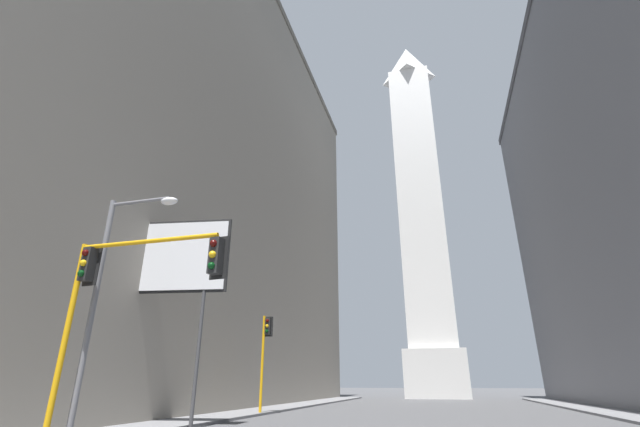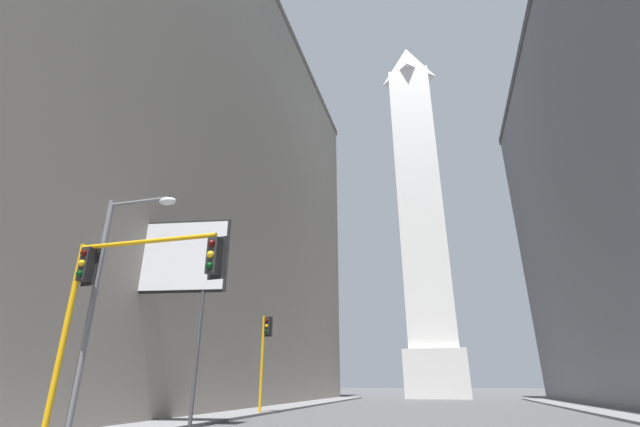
# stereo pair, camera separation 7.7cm
# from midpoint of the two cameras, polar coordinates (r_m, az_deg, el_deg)

# --- Properties ---
(sidewalk_left) EXTENTS (5.00, 75.36, 0.15)m
(sidewalk_left) POSITION_cam_midpoint_polar(r_m,az_deg,el_deg) (27.76, -15.77, -24.69)
(sidewalk_left) COLOR slate
(sidewalk_left) RESTS_ON ground_plane
(building_left) EXTENTS (24.34, 58.91, 42.95)m
(building_left) POSITION_cam_midpoint_polar(r_m,az_deg,el_deg) (46.70, -20.88, 4.67)
(building_left) COLOR gray
(building_left) RESTS_ON ground_plane
(obelisk) EXTENTS (8.25, 8.25, 59.43)m
(obelisk) POSITION_cam_midpoint_polar(r_m,az_deg,el_deg) (69.43, 13.29, 1.25)
(obelisk) COLOR silver
(obelisk) RESTS_ON ground_plane
(traffic_light_mid_left) EXTENTS (0.77, 0.51, 6.17)m
(traffic_light_mid_left) POSITION_cam_midpoint_polar(r_m,az_deg,el_deg) (30.11, -7.35, -17.37)
(traffic_light_mid_left) COLOR orange
(traffic_light_mid_left) RESTS_ON ground_plane
(traffic_light_near_left) EXTENTS (5.40, 0.52, 6.16)m
(traffic_light_near_left) POSITION_cam_midpoint_polar(r_m,az_deg,el_deg) (14.76, -24.97, -8.62)
(traffic_light_near_left) COLOR orange
(traffic_light_near_left) RESTS_ON ground_plane
(street_lamp) EXTENTS (2.78, 0.36, 8.06)m
(street_lamp) POSITION_cam_midpoint_polar(r_m,az_deg,el_deg) (16.21, -26.48, -8.53)
(street_lamp) COLOR slate
(street_lamp) RESTS_ON ground_plane
(billboard_sign) EXTENTS (6.76, 1.30, 9.82)m
(billboard_sign) POSITION_cam_midpoint_polar(r_m,az_deg,el_deg) (23.39, -20.11, -5.91)
(billboard_sign) COLOR #3F3F42
(billboard_sign) RESTS_ON ground_plane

